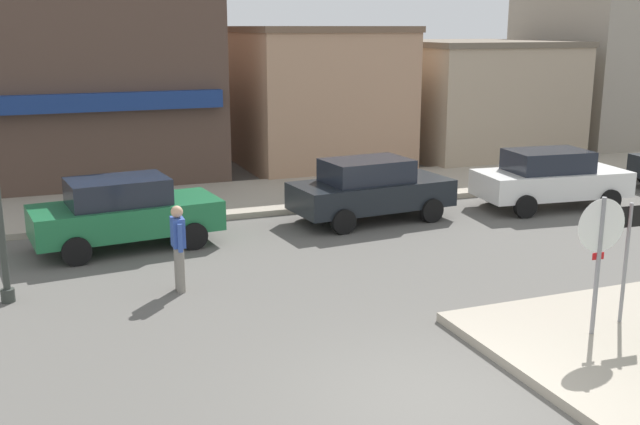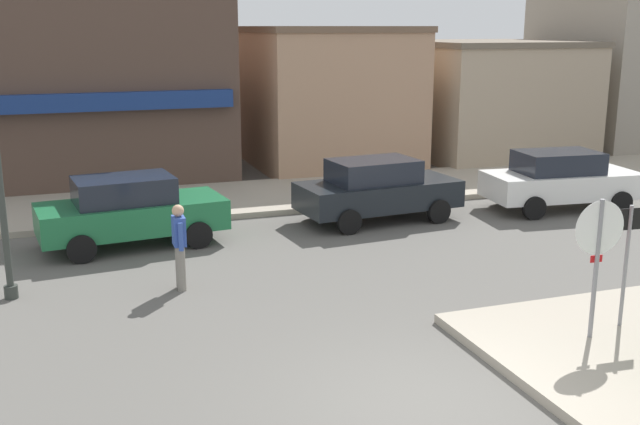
{
  "view_description": "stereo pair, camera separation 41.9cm",
  "coord_description": "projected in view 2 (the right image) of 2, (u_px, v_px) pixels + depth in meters",
  "views": [
    {
      "loc": [
        -4.57,
        -7.61,
        4.74
      ],
      "look_at": [
        0.12,
        4.5,
        1.5
      ],
      "focal_mm": 42.0,
      "sensor_mm": 36.0,
      "label": 1
    },
    {
      "loc": [
        -4.18,
        -7.76,
        4.74
      ],
      "look_at": [
        0.12,
        4.5,
        1.5
      ],
      "focal_mm": 42.0,
      "sensor_mm": 36.0,
      "label": 2
    }
  ],
  "objects": [
    {
      "name": "kerb_far",
      "position": [
        224.0,
        199.0,
        20.73
      ],
      "size": [
        80.0,
        4.0,
        0.15
      ],
      "primitive_type": "cube",
      "color": "#A89E8C",
      "rests_on": "ground"
    },
    {
      "name": "building_storefront_left_near",
      "position": [
        321.0,
        95.0,
        26.59
      ],
      "size": [
        5.32,
        7.2,
        4.75
      ],
      "color": "tan",
      "rests_on": "ground"
    },
    {
      "name": "stop_sign",
      "position": [
        597.0,
        251.0,
        11.05
      ],
      "size": [
        0.82,
        0.08,
        2.3
      ],
      "color": "gray",
      "rests_on": "ground"
    },
    {
      "name": "parked_car_third",
      "position": [
        560.0,
        179.0,
        19.76
      ],
      "size": [
        4.15,
        2.18,
        1.56
      ],
      "color": "white",
      "rests_on": "ground"
    },
    {
      "name": "ground_plane",
      "position": [
        427.0,
        407.0,
        9.59
      ],
      "size": [
        160.0,
        160.0,
        0.0
      ],
      "primitive_type": "plane",
      "color": "#5B5954"
    },
    {
      "name": "parked_car_second",
      "position": [
        377.0,
        189.0,
        18.58
      ],
      "size": [
        4.14,
        2.15,
        1.56
      ],
      "color": "black",
      "rests_on": "ground"
    },
    {
      "name": "building_corner_shop",
      "position": [
        32.0,
        41.0,
        24.1
      ],
      "size": [
        11.88,
        9.44,
        8.53
      ],
      "color": "brown",
      "rests_on": "ground"
    },
    {
      "name": "one_way_sign",
      "position": [
        627.0,
        254.0,
        11.54
      ],
      "size": [
        0.6,
        0.07,
        2.1
      ],
      "color": "gray",
      "rests_on": "ground"
    },
    {
      "name": "pedestrian_crossing_near",
      "position": [
        179.0,
        244.0,
        13.67
      ],
      "size": [
        0.23,
        0.55,
        1.61
      ],
      "color": "gray",
      "rests_on": "ground"
    },
    {
      "name": "parked_car_nearest",
      "position": [
        130.0,
        210.0,
        16.46
      ],
      "size": [
        4.16,
        2.21,
        1.56
      ],
      "color": "#1E6B3D",
      "rests_on": "ground"
    },
    {
      "name": "building_storefront_left_mid",
      "position": [
        484.0,
        98.0,
        28.19
      ],
      "size": [
        5.98,
        6.72,
        4.23
      ],
      "color": "tan",
      "rests_on": "ground"
    }
  ]
}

